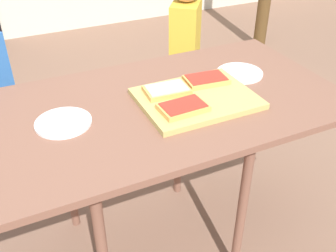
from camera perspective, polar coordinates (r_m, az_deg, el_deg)
name	(u,v)px	position (r m, az deg, el deg)	size (l,w,h in m)	color
ground_plane	(150,245)	(1.85, -2.60, -16.79)	(16.00, 16.00, 0.00)	#815E4B
dining_table	(145,120)	(1.40, -3.30, 0.89)	(1.43, 0.71, 0.73)	brown
cutting_board	(196,98)	(1.39, 4.12, 4.00)	(0.40, 0.31, 0.02)	tan
pizza_slice_far_left	(167,90)	(1.40, -0.18, 5.24)	(0.16, 0.11, 0.02)	#E4A251
pizza_slice_far_right	(206,80)	(1.48, 5.56, 6.71)	(0.17, 0.12, 0.02)	#E4A251
pizza_slice_near_left	(183,107)	(1.30, 2.21, 2.73)	(0.16, 0.11, 0.02)	#E4A251
plate_white_left	(63,123)	(1.31, -14.93, 0.49)	(0.18, 0.18, 0.01)	white
plate_white_right	(240,73)	(1.61, 10.37, 7.57)	(0.18, 0.18, 0.01)	white
child_right	(185,49)	(2.24, 2.50, 11.06)	(0.26, 0.28, 0.99)	#473552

